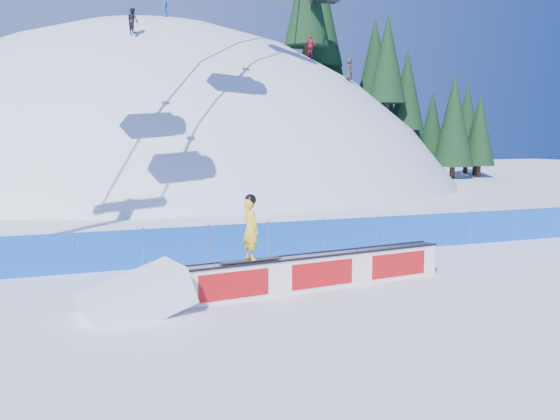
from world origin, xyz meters
name	(u,v)px	position (x,y,z in m)	size (l,w,h in m)	color
ground	(428,281)	(0.00, 0.00, 0.00)	(160.00, 160.00, 0.00)	white
snow_hill	(159,375)	(0.00, 42.00, -18.00)	(64.00, 64.00, 64.00)	white
treeline	(388,78)	(23.65, 41.49, 9.97)	(25.05, 11.72, 21.57)	#342015
safety_fence	(351,236)	(0.00, 4.50, 0.60)	(22.05, 0.05, 1.30)	blue
rail_box	(317,272)	(-3.20, 0.31, 0.45)	(7.68, 1.55, 0.92)	white
snow_ramp	(136,314)	(-7.96, -0.33, 0.00)	(2.28, 1.52, 0.85)	white
snowboarder	(251,228)	(-5.12, 0.05, 1.73)	(1.59, 0.62, 1.64)	black
distant_skiers	(228,31)	(3.82, 31.30, 11.77)	(17.12, 8.31, 6.66)	black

